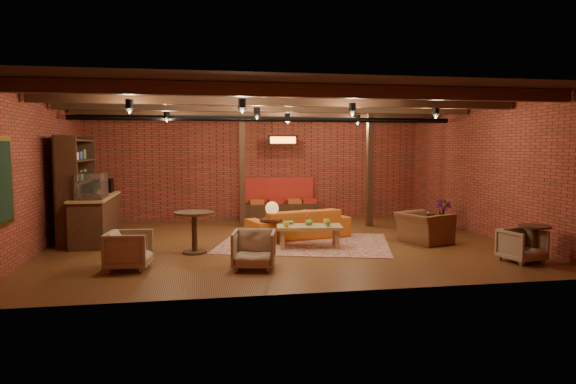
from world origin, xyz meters
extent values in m
plane|color=#3D1D0F|center=(0.00, 0.00, 0.00)|extent=(10.00, 10.00, 0.00)
cube|color=black|center=(0.00, 0.00, 3.20)|extent=(10.00, 8.00, 0.02)
cube|color=brown|center=(0.00, 4.00, 1.60)|extent=(10.00, 0.02, 3.20)
cube|color=brown|center=(0.00, -4.00, 1.60)|extent=(10.00, 0.02, 3.20)
cube|color=brown|center=(-5.00, 0.00, 1.60)|extent=(0.02, 8.00, 3.20)
cube|color=brown|center=(5.00, 0.00, 1.60)|extent=(0.02, 8.00, 3.20)
cylinder|color=black|center=(0.00, 1.60, 2.85)|extent=(9.60, 0.12, 0.12)
cube|color=black|center=(-0.60, 2.60, 1.60)|extent=(0.16, 0.16, 3.20)
cube|color=black|center=(2.80, 2.00, 1.60)|extent=(0.16, 0.16, 3.20)
imported|color=#337F33|center=(-4.00, 1.20, 1.22)|extent=(0.35, 0.39, 0.30)
cube|color=black|center=(-4.93, -2.30, 1.60)|extent=(0.08, 0.96, 1.46)
cube|color=orange|center=(0.60, 3.10, 2.35)|extent=(0.86, 0.06, 0.30)
cube|color=maroon|center=(0.53, -0.15, 0.01)|extent=(4.36, 3.78, 0.01)
imported|color=#BE5A1A|center=(0.54, 0.57, 0.35)|extent=(2.54, 1.50, 0.70)
cube|color=olive|center=(0.54, -0.60, 0.44)|extent=(1.47, 0.89, 0.07)
cube|color=olive|center=(-0.06, -0.76, 0.21)|extent=(0.09, 0.09, 0.41)
cube|color=olive|center=(1.08, -0.93, 0.21)|extent=(0.09, 0.09, 0.41)
cube|color=olive|center=(0.01, -0.28, 0.21)|extent=(0.09, 0.09, 0.41)
cube|color=olive|center=(1.15, -0.45, 0.21)|extent=(0.09, 0.09, 0.41)
imported|color=yellow|center=(0.03, -0.69, 0.53)|extent=(0.16, 0.16, 0.11)
imported|color=#539845|center=(0.90, -0.83, 0.53)|extent=(0.13, 0.13, 0.10)
imported|color=yellow|center=(0.96, -0.44, 0.53)|extent=(0.16, 0.16, 0.11)
imported|color=#539845|center=(0.14, -0.32, 0.51)|extent=(0.27, 0.27, 0.06)
imported|color=#539845|center=(0.55, -0.55, 0.54)|extent=(0.15, 0.15, 0.13)
sphere|color=red|center=(0.55, -0.55, 0.68)|extent=(0.10, 0.10, 0.10)
cube|color=black|center=(-0.17, 0.04, 0.53)|extent=(0.59, 0.59, 0.04)
cylinder|color=black|center=(-0.17, 0.04, 0.26)|extent=(0.04, 0.04, 0.51)
cylinder|color=#A47036|center=(-0.17, 0.04, 0.56)|extent=(0.15, 0.15, 0.02)
cylinder|color=#A47036|center=(-0.17, 0.04, 0.64)|extent=(0.04, 0.04, 0.21)
sphere|color=#C1692D|center=(-0.17, 0.04, 0.79)|extent=(0.30, 0.30, 0.30)
cylinder|color=black|center=(-1.88, -0.78, 0.82)|extent=(0.81, 0.81, 0.05)
cylinder|color=black|center=(-1.88, -0.78, 0.42)|extent=(0.11, 0.11, 0.79)
cylinder|color=black|center=(-1.88, -0.78, 0.02)|extent=(0.49, 0.49, 0.05)
imported|color=#B5AB8C|center=(-3.02, -1.97, 0.38)|extent=(0.76, 0.80, 0.75)
imported|color=#B5AB8C|center=(-0.84, -2.33, 0.38)|extent=(0.86, 0.82, 0.75)
imported|color=brown|center=(3.19, -0.57, 0.46)|extent=(1.01, 1.23, 0.93)
cube|color=black|center=(3.50, 0.30, 0.54)|extent=(0.61, 0.61, 0.05)
cylinder|color=black|center=(3.50, 0.30, 0.26)|extent=(0.05, 0.05, 0.52)
imported|color=black|center=(3.50, 0.30, 0.57)|extent=(0.24, 0.29, 0.02)
cylinder|color=black|center=(4.40, -2.71, 0.67)|extent=(0.59, 0.59, 0.04)
cylinder|color=black|center=(4.40, -2.71, 0.34)|extent=(0.09, 0.09, 0.64)
cylinder|color=black|center=(4.40, -2.71, 0.02)|extent=(0.35, 0.35, 0.04)
imported|color=#B5AB8C|center=(4.16, -2.69, 0.34)|extent=(0.78, 0.75, 0.69)
imported|color=#4C7F4C|center=(4.40, 0.93, 1.19)|extent=(1.56, 1.56, 2.37)
camera|label=1|loc=(-1.84, -11.23, 2.15)|focal=32.00mm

